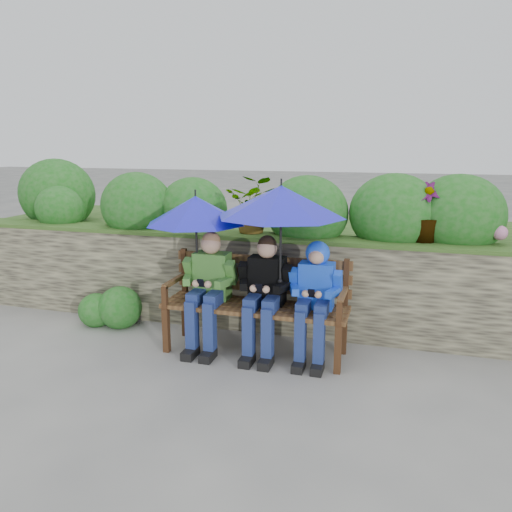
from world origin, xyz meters
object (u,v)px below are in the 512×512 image
(boy_right, at_px, (315,291))
(umbrella_right, at_px, (281,201))
(boy_left, at_px, (209,285))
(umbrella_left, at_px, (196,210))
(boy_middle, at_px, (265,290))
(park_bench, at_px, (257,298))

(boy_right, distance_m, umbrella_right, 0.87)
(umbrella_right, bearing_deg, boy_left, 179.27)
(boy_left, relative_size, umbrella_right, 0.98)
(boy_left, xyz_separation_m, umbrella_right, (0.71, -0.01, 0.83))
(umbrella_left, xyz_separation_m, umbrella_right, (0.85, -0.08, 0.12))
(boy_left, distance_m, boy_middle, 0.56)
(boy_middle, xyz_separation_m, umbrella_left, (-0.70, 0.07, 0.71))
(park_bench, relative_size, umbrella_left, 1.81)
(umbrella_left, relative_size, umbrella_right, 0.83)
(boy_middle, bearing_deg, umbrella_left, 174.64)
(boy_left, distance_m, boy_right, 1.03)
(boy_middle, distance_m, boy_right, 0.47)
(boy_right, bearing_deg, park_bench, 173.20)
(park_bench, distance_m, umbrella_right, 0.98)
(boy_right, xyz_separation_m, umbrella_left, (-1.17, 0.05, 0.69))
(park_bench, xyz_separation_m, umbrella_right, (0.25, -0.09, 0.95))
(park_bench, relative_size, boy_left, 1.53)
(boy_middle, relative_size, umbrella_right, 0.98)
(boy_right, xyz_separation_m, umbrella_right, (-0.32, -0.03, 0.81))
(park_bench, bearing_deg, boy_right, -6.80)
(park_bench, bearing_deg, boy_left, -169.65)
(umbrella_right, bearing_deg, boy_middle, 176.32)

